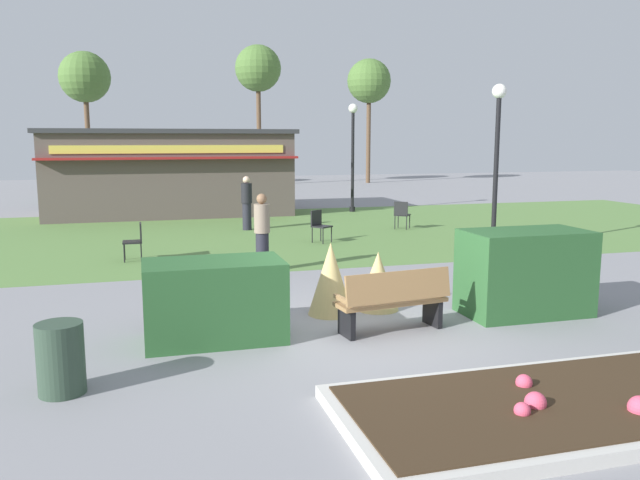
{
  "coord_description": "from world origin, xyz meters",
  "views": [
    {
      "loc": [
        -2.95,
        -8.72,
        2.83
      ],
      "look_at": [
        0.22,
        2.56,
        0.97
      ],
      "focal_mm": 35.72,
      "sensor_mm": 36.0,
      "label": 1
    }
  ],
  "objects_px": {
    "person_strolling": "(262,232)",
    "tree_left_bg": "(258,70)",
    "lamppost_far": "(353,144)",
    "person_standing": "(247,203)",
    "lamppost_mid": "(497,147)",
    "parked_car_west_slot": "(101,186)",
    "parked_car_center_slot": "(211,184)",
    "tree_center_bg": "(369,82)",
    "cafe_chair_center": "(319,223)",
    "cafe_chair_east": "(402,213)",
    "tree_right_bg": "(85,78)",
    "trash_bin": "(61,358)",
    "park_bench": "(393,301)",
    "cafe_chair_west": "(136,238)",
    "food_kiosk": "(170,172)"
  },
  "relations": [
    {
      "from": "trash_bin",
      "to": "tree_right_bg",
      "type": "height_order",
      "value": "tree_right_bg"
    },
    {
      "from": "park_bench",
      "to": "tree_right_bg",
      "type": "xyz_separation_m",
      "value": [
        -6.29,
        29.97,
        5.7
      ]
    },
    {
      "from": "tree_right_bg",
      "to": "lamppost_far",
      "type": "bearing_deg",
      "value": -53.87
    },
    {
      "from": "person_strolling",
      "to": "tree_left_bg",
      "type": "relative_size",
      "value": 0.2
    },
    {
      "from": "cafe_chair_east",
      "to": "parked_car_west_slot",
      "type": "height_order",
      "value": "parked_car_west_slot"
    },
    {
      "from": "trash_bin",
      "to": "cafe_chair_east",
      "type": "bearing_deg",
      "value": 51.71
    },
    {
      "from": "cafe_chair_center",
      "to": "person_standing",
      "type": "xyz_separation_m",
      "value": [
        -1.54,
        2.95,
        0.33
      ]
    },
    {
      "from": "park_bench",
      "to": "food_kiosk",
      "type": "bearing_deg",
      "value": 98.48
    },
    {
      "from": "trash_bin",
      "to": "parked_car_west_slot",
      "type": "xyz_separation_m",
      "value": [
        -0.88,
        24.12,
        0.24
      ]
    },
    {
      "from": "lamppost_far",
      "to": "trash_bin",
      "type": "bearing_deg",
      "value": -118.64
    },
    {
      "from": "person_strolling",
      "to": "parked_car_center_slot",
      "type": "xyz_separation_m",
      "value": [
        0.86,
        18.15,
        -0.22
      ]
    },
    {
      "from": "parked_car_west_slot",
      "to": "tree_right_bg",
      "type": "height_order",
      "value": "tree_right_bg"
    },
    {
      "from": "person_strolling",
      "to": "tree_center_bg",
      "type": "xyz_separation_m",
      "value": [
        11.88,
        26.09,
        5.58
      ]
    },
    {
      "from": "park_bench",
      "to": "lamppost_far",
      "type": "relative_size",
      "value": 0.42
    },
    {
      "from": "trash_bin",
      "to": "person_strolling",
      "type": "relative_size",
      "value": 0.48
    },
    {
      "from": "parked_car_center_slot",
      "to": "tree_center_bg",
      "type": "relative_size",
      "value": 0.54
    },
    {
      "from": "tree_center_bg",
      "to": "lamppost_far",
      "type": "bearing_deg",
      "value": -112.03
    },
    {
      "from": "person_strolling",
      "to": "tree_right_bg",
      "type": "distance_m",
      "value": 26.22
    },
    {
      "from": "cafe_chair_center",
      "to": "tree_center_bg",
      "type": "xyz_separation_m",
      "value": [
        9.64,
        22.61,
        5.92
      ]
    },
    {
      "from": "person_strolling",
      "to": "tree_left_bg",
      "type": "xyz_separation_m",
      "value": [
        4.68,
        25.99,
        6.14
      ]
    },
    {
      "from": "food_kiosk",
      "to": "cafe_chair_east",
      "type": "bearing_deg",
      "value": -42.69
    },
    {
      "from": "park_bench",
      "to": "lamppost_far",
      "type": "distance_m",
      "value": 16.02
    },
    {
      "from": "lamppost_far",
      "to": "person_standing",
      "type": "bearing_deg",
      "value": -140.63
    },
    {
      "from": "lamppost_mid",
      "to": "person_standing",
      "type": "bearing_deg",
      "value": 135.02
    },
    {
      "from": "lamppost_mid",
      "to": "park_bench",
      "type": "bearing_deg",
      "value": -131.36
    },
    {
      "from": "cafe_chair_west",
      "to": "cafe_chair_east",
      "type": "bearing_deg",
      "value": 21.67
    },
    {
      "from": "cafe_chair_east",
      "to": "tree_right_bg",
      "type": "distance_m",
      "value": 23.27
    },
    {
      "from": "tree_left_bg",
      "to": "tree_right_bg",
      "type": "distance_m",
      "value": 9.98
    },
    {
      "from": "lamppost_far",
      "to": "person_strolling",
      "type": "height_order",
      "value": "lamppost_far"
    },
    {
      "from": "person_standing",
      "to": "tree_right_bg",
      "type": "xyz_separation_m",
      "value": [
        -5.94,
        18.71,
        5.32
      ]
    },
    {
      "from": "lamppost_far",
      "to": "person_standing",
      "type": "xyz_separation_m",
      "value": [
        -4.83,
        -3.96,
        -1.77
      ]
    },
    {
      "from": "park_bench",
      "to": "tree_center_bg",
      "type": "relative_size",
      "value": 0.22
    },
    {
      "from": "park_bench",
      "to": "cafe_chair_east",
      "type": "xyz_separation_m",
      "value": [
        4.4,
        10.08,
        0.05
      ]
    },
    {
      "from": "lamppost_mid",
      "to": "parked_car_west_slot",
      "type": "distance_m",
      "value": 20.2
    },
    {
      "from": "lamppost_far",
      "to": "food_kiosk",
      "type": "height_order",
      "value": "lamppost_far"
    },
    {
      "from": "park_bench",
      "to": "cafe_chair_east",
      "type": "relative_size",
      "value": 1.97
    },
    {
      "from": "food_kiosk",
      "to": "tree_left_bg",
      "type": "height_order",
      "value": "tree_left_bg"
    },
    {
      "from": "tree_left_bg",
      "to": "tree_right_bg",
      "type": "height_order",
      "value": "tree_left_bg"
    },
    {
      "from": "trash_bin",
      "to": "tree_left_bg",
      "type": "height_order",
      "value": "tree_left_bg"
    },
    {
      "from": "tree_right_bg",
      "to": "cafe_chair_center",
      "type": "bearing_deg",
      "value": -70.96
    },
    {
      "from": "cafe_chair_center",
      "to": "tree_right_bg",
      "type": "height_order",
      "value": "tree_right_bg"
    },
    {
      "from": "cafe_chair_east",
      "to": "parked_car_center_slot",
      "type": "xyz_separation_m",
      "value": [
        -4.6,
        12.9,
        0.12
      ]
    },
    {
      "from": "person_strolling",
      "to": "lamppost_far",
      "type": "bearing_deg",
      "value": 10.12
    },
    {
      "from": "trash_bin",
      "to": "cafe_chair_center",
      "type": "height_order",
      "value": "cafe_chair_center"
    },
    {
      "from": "lamppost_mid",
      "to": "person_standing",
      "type": "relative_size",
      "value": 2.48
    },
    {
      "from": "parked_car_west_slot",
      "to": "food_kiosk",
      "type": "bearing_deg",
      "value": -66.33
    },
    {
      "from": "cafe_chair_east",
      "to": "parked_car_center_slot",
      "type": "distance_m",
      "value": 13.69
    },
    {
      "from": "lamppost_mid",
      "to": "tree_left_bg",
      "type": "bearing_deg",
      "value": 93.42
    },
    {
      "from": "trash_bin",
      "to": "tree_left_bg",
      "type": "bearing_deg",
      "value": 75.82
    },
    {
      "from": "trash_bin",
      "to": "tree_center_bg",
      "type": "bearing_deg",
      "value": 64.51
    }
  ]
}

